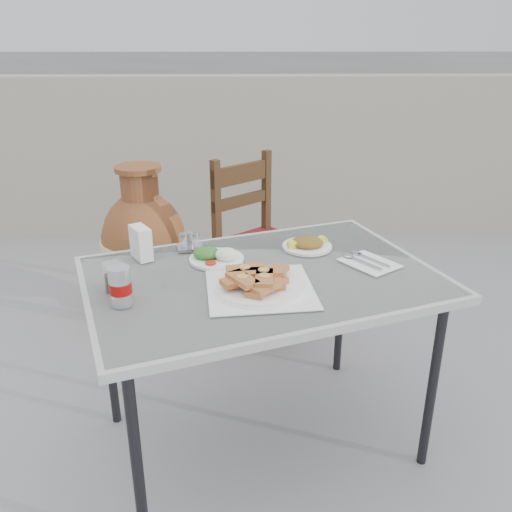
{
  "coord_description": "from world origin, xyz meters",
  "views": [
    {
      "loc": [
        0.07,
        -1.68,
        1.51
      ],
      "look_at": [
        0.11,
        0.08,
        0.78
      ],
      "focal_mm": 38.0,
      "sensor_mm": 36.0,
      "label": 1
    }
  ],
  "objects_px": {
    "pide_plate": "(260,280)",
    "soda_can": "(120,286)",
    "cola_glass": "(114,279)",
    "terracotta_urn": "(144,244)",
    "condiment_caddy": "(190,243)",
    "cafe_table": "(262,287)",
    "napkin_holder": "(141,243)",
    "chair": "(259,243)",
    "salad_chopped_plate": "(307,244)",
    "salad_rice_plate": "(216,256)"
  },
  "relations": [
    {
      "from": "pide_plate",
      "to": "soda_can",
      "type": "height_order",
      "value": "soda_can"
    },
    {
      "from": "cola_glass",
      "to": "terracotta_urn",
      "type": "relative_size",
      "value": 0.11
    },
    {
      "from": "condiment_caddy",
      "to": "cafe_table",
      "type": "bearing_deg",
      "value": -40.82
    },
    {
      "from": "napkin_holder",
      "to": "chair",
      "type": "distance_m",
      "value": 0.97
    },
    {
      "from": "napkin_holder",
      "to": "terracotta_urn",
      "type": "xyz_separation_m",
      "value": [
        -0.19,
        1.0,
        -0.4
      ]
    },
    {
      "from": "salad_chopped_plate",
      "to": "condiment_caddy",
      "type": "bearing_deg",
      "value": -179.32
    },
    {
      "from": "cola_glass",
      "to": "soda_can",
      "type": "bearing_deg",
      "value": -66.52
    },
    {
      "from": "salad_chopped_plate",
      "to": "cola_glass",
      "type": "bearing_deg",
      "value": -151.55
    },
    {
      "from": "salad_rice_plate",
      "to": "soda_can",
      "type": "bearing_deg",
      "value": -129.12
    },
    {
      "from": "cafe_table",
      "to": "salad_chopped_plate",
      "type": "xyz_separation_m",
      "value": [
        0.18,
        0.24,
        0.07
      ]
    },
    {
      "from": "salad_chopped_plate",
      "to": "chair",
      "type": "relative_size",
      "value": 0.21
    },
    {
      "from": "salad_rice_plate",
      "to": "terracotta_urn",
      "type": "height_order",
      "value": "terracotta_urn"
    },
    {
      "from": "cola_glass",
      "to": "chair",
      "type": "relative_size",
      "value": 0.1
    },
    {
      "from": "salad_rice_plate",
      "to": "napkin_holder",
      "type": "height_order",
      "value": "napkin_holder"
    },
    {
      "from": "salad_rice_plate",
      "to": "napkin_holder",
      "type": "relative_size",
      "value": 1.65
    },
    {
      "from": "cola_glass",
      "to": "chair",
      "type": "distance_m",
      "value": 1.21
    },
    {
      "from": "cafe_table",
      "to": "napkin_holder",
      "type": "distance_m",
      "value": 0.48
    },
    {
      "from": "pide_plate",
      "to": "napkin_holder",
      "type": "height_order",
      "value": "napkin_holder"
    },
    {
      "from": "salad_chopped_plate",
      "to": "napkin_holder",
      "type": "xyz_separation_m",
      "value": [
        -0.62,
        -0.09,
        0.04
      ]
    },
    {
      "from": "salad_chopped_plate",
      "to": "salad_rice_plate",
      "type": "bearing_deg",
      "value": -161.23
    },
    {
      "from": "condiment_caddy",
      "to": "chair",
      "type": "bearing_deg",
      "value": 68.11
    },
    {
      "from": "pide_plate",
      "to": "soda_can",
      "type": "xyz_separation_m",
      "value": [
        -0.43,
        -0.1,
        0.03
      ]
    },
    {
      "from": "cafe_table",
      "to": "chair",
      "type": "distance_m",
      "value": 0.97
    },
    {
      "from": "salad_chopped_plate",
      "to": "chair",
      "type": "bearing_deg",
      "value": 103.39
    },
    {
      "from": "condiment_caddy",
      "to": "chair",
      "type": "relative_size",
      "value": 0.12
    },
    {
      "from": "soda_can",
      "to": "chair",
      "type": "bearing_deg",
      "value": 68.63
    },
    {
      "from": "napkin_holder",
      "to": "pide_plate",
      "type": "bearing_deg",
      "value": -63.74
    },
    {
      "from": "chair",
      "to": "terracotta_urn",
      "type": "height_order",
      "value": "chair"
    },
    {
      "from": "condiment_caddy",
      "to": "chair",
      "type": "distance_m",
      "value": 0.81
    },
    {
      "from": "salad_rice_plate",
      "to": "chair",
      "type": "xyz_separation_m",
      "value": [
        0.18,
        0.82,
        -0.27
      ]
    },
    {
      "from": "napkin_holder",
      "to": "chair",
      "type": "relative_size",
      "value": 0.13
    },
    {
      "from": "cafe_table",
      "to": "condiment_caddy",
      "type": "bearing_deg",
      "value": 139.18
    },
    {
      "from": "soda_can",
      "to": "condiment_caddy",
      "type": "xyz_separation_m",
      "value": [
        0.17,
        0.45,
        -0.04
      ]
    },
    {
      "from": "cola_glass",
      "to": "pide_plate",
      "type": "bearing_deg",
      "value": 0.36
    },
    {
      "from": "pide_plate",
      "to": "salad_chopped_plate",
      "type": "relative_size",
      "value": 1.96
    },
    {
      "from": "pide_plate",
      "to": "cola_glass",
      "type": "xyz_separation_m",
      "value": [
        -0.47,
        -0.0,
        0.01
      ]
    },
    {
      "from": "salad_rice_plate",
      "to": "cola_glass",
      "type": "distance_m",
      "value": 0.4
    },
    {
      "from": "cola_glass",
      "to": "condiment_caddy",
      "type": "relative_size",
      "value": 0.86
    },
    {
      "from": "salad_rice_plate",
      "to": "terracotta_urn",
      "type": "relative_size",
      "value": 0.24
    },
    {
      "from": "salad_chopped_plate",
      "to": "terracotta_urn",
      "type": "xyz_separation_m",
      "value": [
        -0.81,
        0.91,
        -0.35
      ]
    },
    {
      "from": "pide_plate",
      "to": "salad_rice_plate",
      "type": "relative_size",
      "value": 1.88
    },
    {
      "from": "cafe_table",
      "to": "cola_glass",
      "type": "distance_m",
      "value": 0.5
    },
    {
      "from": "napkin_holder",
      "to": "salad_rice_plate",
      "type": "bearing_deg",
      "value": -37.8
    },
    {
      "from": "chair",
      "to": "napkin_holder",
      "type": "bearing_deg",
      "value": -160.27
    },
    {
      "from": "chair",
      "to": "condiment_caddy",
      "type": "bearing_deg",
      "value": -152.42
    },
    {
      "from": "soda_can",
      "to": "chair",
      "type": "height_order",
      "value": "chair"
    },
    {
      "from": "cafe_table",
      "to": "chair",
      "type": "height_order",
      "value": "chair"
    },
    {
      "from": "salad_chopped_plate",
      "to": "cola_glass",
      "type": "relative_size",
      "value": 2.0
    },
    {
      "from": "terracotta_urn",
      "to": "chair",
      "type": "bearing_deg",
      "value": -17.35
    },
    {
      "from": "salad_rice_plate",
      "to": "condiment_caddy",
      "type": "bearing_deg",
      "value": 133.03
    }
  ]
}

